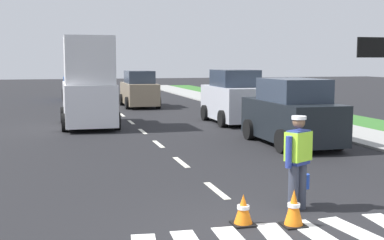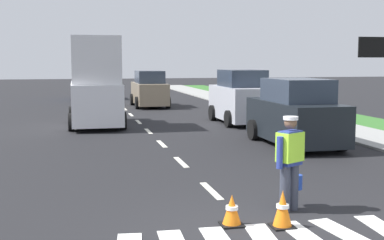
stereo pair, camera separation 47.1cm
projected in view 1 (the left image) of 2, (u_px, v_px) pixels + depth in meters
name	position (u px, v px, depth m)	size (l,w,h in m)	color
ground_plane	(114.00, 109.00, 27.89)	(96.00, 96.00, 0.00)	black
sidewalk_right	(339.00, 131.00, 19.19)	(2.40, 72.00, 0.14)	#9E9E99
lane_center_line	(107.00, 103.00, 31.91)	(0.14, 46.40, 0.01)	silver
road_worker	(298.00, 158.00, 8.94)	(0.65, 0.60, 1.67)	#383D4C
lane_direction_sign	(383.00, 69.00, 12.74)	(1.16, 0.11, 3.20)	gray
traffic_cone_near	(294.00, 208.00, 8.09)	(0.36, 0.36, 0.60)	black
traffic_cone_far	(243.00, 210.00, 8.16)	(0.36, 0.36, 0.50)	black
delivery_truck	(88.00, 86.00, 20.18)	(2.16, 4.60, 3.54)	silver
car_parked_curbside	(291.00, 114.00, 15.91)	(1.99, 4.16, 2.07)	black
car_oncoming_third	(76.00, 84.00, 34.52)	(1.89, 4.27, 2.21)	#1E4799
car_outgoing_far	(139.00, 90.00, 29.02)	(1.91, 4.06, 2.06)	gray
car_parked_far	(234.00, 98.00, 21.47)	(2.02, 3.91, 2.25)	silver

